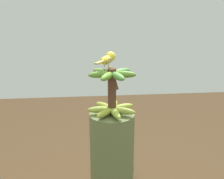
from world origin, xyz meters
TOP-DOWN VIEW (x-y plane):
  - banana_bunch at (0.00, 0.00)m, footprint 0.28×0.29m
  - perched_bird at (-0.02, 0.05)m, footprint 0.13×0.20m
  - tropical_shrub at (0.17, 1.05)m, footprint 0.32×0.32m

SIDE VIEW (x-z plane):
  - tropical_shrub at x=0.17m, z-range 0.02..0.39m
  - banana_bunch at x=0.00m, z-range 1.23..1.50m
  - perched_bird at x=-0.02m, z-range 1.51..1.59m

